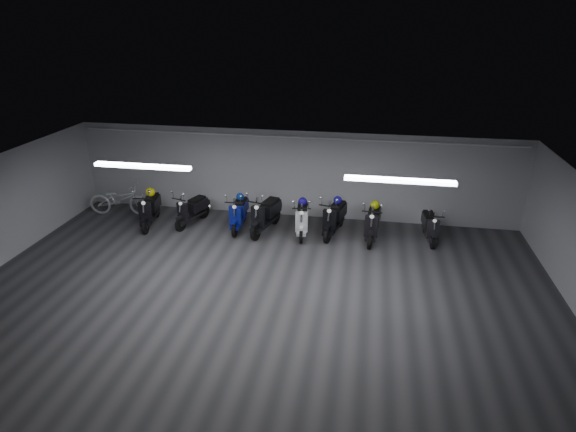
% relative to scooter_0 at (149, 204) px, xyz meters
% --- Properties ---
extents(floor, '(14.00, 10.00, 0.01)m').
position_rel_scooter_0_xyz_m(floor, '(4.24, -3.46, -0.70)').
color(floor, '#323134').
rests_on(floor, ground).
extents(ceiling, '(14.00, 10.00, 0.01)m').
position_rel_scooter_0_xyz_m(ceiling, '(4.24, -3.46, 2.11)').
color(ceiling, gray).
rests_on(ceiling, ground).
extents(back_wall, '(14.00, 0.01, 2.80)m').
position_rel_scooter_0_xyz_m(back_wall, '(4.24, 1.54, 0.71)').
color(back_wall, '#ADADAF').
rests_on(back_wall, ground).
extents(front_wall, '(14.00, 0.01, 2.80)m').
position_rel_scooter_0_xyz_m(front_wall, '(4.24, -8.47, 0.71)').
color(front_wall, '#ADADAF').
rests_on(front_wall, ground).
extents(fluor_strip_left, '(2.40, 0.18, 0.08)m').
position_rel_scooter_0_xyz_m(fluor_strip_left, '(1.24, -2.46, 2.05)').
color(fluor_strip_left, white).
rests_on(fluor_strip_left, ceiling).
extents(fluor_strip_right, '(2.40, 0.18, 0.08)m').
position_rel_scooter_0_xyz_m(fluor_strip_right, '(7.24, -2.46, 2.05)').
color(fluor_strip_right, white).
rests_on(fluor_strip_right, ceiling).
extents(conduit, '(13.60, 0.05, 0.05)m').
position_rel_scooter_0_xyz_m(conduit, '(4.24, 1.46, 1.93)').
color(conduit, white).
rests_on(conduit, back_wall).
extents(scooter_0, '(0.93, 1.94, 1.39)m').
position_rel_scooter_0_xyz_m(scooter_0, '(0.00, 0.00, 0.00)').
color(scooter_0, black).
rests_on(scooter_0, floor).
extents(scooter_3, '(1.07, 1.79, 1.27)m').
position_rel_scooter_0_xyz_m(scooter_3, '(1.25, 0.28, -0.06)').
color(scooter_3, black).
rests_on(scooter_3, floor).
extents(scooter_4, '(0.67, 1.80, 1.32)m').
position_rel_scooter_0_xyz_m(scooter_4, '(2.77, 0.25, -0.03)').
color(scooter_4, navy).
rests_on(scooter_4, floor).
extents(scooter_5, '(1.11, 2.05, 1.45)m').
position_rel_scooter_0_xyz_m(scooter_5, '(3.62, 0.16, 0.03)').
color(scooter_5, black).
rests_on(scooter_5, floor).
extents(scooter_6, '(0.77, 1.81, 1.31)m').
position_rel_scooter_0_xyz_m(scooter_6, '(4.72, 0.17, -0.04)').
color(scooter_6, white).
rests_on(scooter_6, floor).
extents(scooter_7, '(1.03, 1.98, 1.40)m').
position_rel_scooter_0_xyz_m(scooter_7, '(5.67, 0.32, 0.01)').
color(scooter_7, black).
rests_on(scooter_7, floor).
extents(scooter_8, '(0.78, 1.89, 1.37)m').
position_rel_scooter_0_xyz_m(scooter_8, '(6.79, 0.17, -0.01)').
color(scooter_8, black).
rests_on(scooter_8, floor).
extents(scooter_9, '(0.68, 1.64, 1.19)m').
position_rel_scooter_0_xyz_m(scooter_9, '(8.42, 0.39, -0.10)').
color(scooter_9, black).
rests_on(scooter_9, floor).
extents(bicycle, '(2.03, 0.93, 1.27)m').
position_rel_scooter_0_xyz_m(bicycle, '(-1.36, 0.64, -0.06)').
color(bicycle, white).
rests_on(bicycle, floor).
extents(helmet_0, '(0.29, 0.29, 0.29)m').
position_rel_scooter_0_xyz_m(helmet_0, '(-0.04, 0.25, 0.31)').
color(helmet_0, '#F8EF0E').
rests_on(helmet_0, scooter_0).
extents(helmet_1, '(0.25, 0.25, 0.25)m').
position_rel_scooter_0_xyz_m(helmet_1, '(5.72, 0.58, 0.30)').
color(helmet_1, '#180EA0').
rests_on(helmet_1, scooter_7).
extents(helmet_2, '(0.24, 0.24, 0.24)m').
position_rel_scooter_0_xyz_m(helmet_2, '(2.76, 0.50, 0.25)').
color(helmet_2, navy).
rests_on(helmet_2, scooter_4).
extents(helmet_3, '(0.26, 0.26, 0.26)m').
position_rel_scooter_0_xyz_m(helmet_3, '(4.70, 0.41, 0.25)').
color(helmet_3, '#1D0E9B').
rests_on(helmet_3, scooter_6).
extents(helmet_4, '(0.27, 0.27, 0.27)m').
position_rel_scooter_0_xyz_m(helmet_4, '(6.81, 0.42, 0.29)').
color(helmet_4, '#B5C90B').
rests_on(helmet_4, scooter_8).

